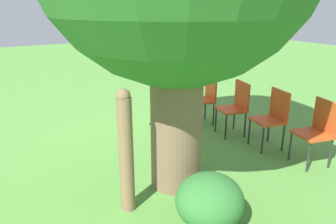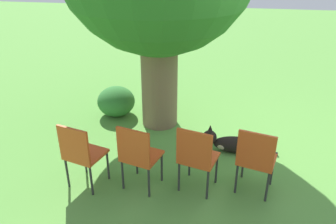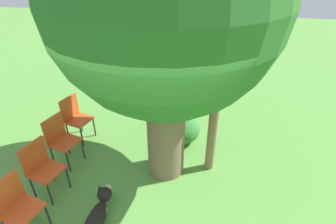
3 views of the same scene
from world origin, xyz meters
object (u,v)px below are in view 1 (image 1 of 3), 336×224
at_px(red_chair_0, 205,96).
at_px(red_chair_1, 236,105).
at_px(red_chair_2, 273,115).
at_px(red_chair_3, 318,128).
at_px(fence_post, 126,152).
at_px(dog, 172,130).

relative_size(red_chair_0, red_chair_1, 1.00).
relative_size(red_chair_2, red_chair_3, 1.00).
bearing_deg(red_chair_1, fence_post, 36.50).
xyz_separation_m(red_chair_2, red_chair_3, (-0.10, 0.71, 0.00)).
height_order(red_chair_0, red_chair_2, same).
bearing_deg(red_chair_1, red_chair_2, 111.87).
bearing_deg(red_chair_3, red_chair_0, -68.13).
distance_m(dog, fence_post, 2.14).
height_order(red_chair_2, red_chair_3, same).
height_order(red_chair_1, red_chair_3, same).
bearing_deg(red_chair_2, red_chair_3, 111.87).
xyz_separation_m(fence_post, red_chair_1, (-2.51, -1.04, -0.16)).
bearing_deg(fence_post, red_chair_1, -157.54).
relative_size(red_chair_0, red_chair_2, 1.00).
xyz_separation_m(red_chair_0, red_chair_2, (-0.20, 1.43, 0.00)).
distance_m(dog, red_chair_0, 1.05).
height_order(dog, red_chair_2, red_chair_2).
bearing_deg(red_chair_0, fence_post, 50.01).
distance_m(dog, red_chair_1, 1.17).
bearing_deg(red_chair_2, dog, -30.88).
height_order(dog, red_chair_0, red_chair_0).
height_order(dog, red_chair_1, red_chair_1).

